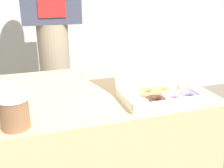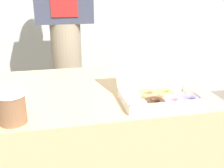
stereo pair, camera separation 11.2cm
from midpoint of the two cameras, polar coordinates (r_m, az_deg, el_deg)
name	(u,v)px [view 2 (the right image)]	position (r m, az deg, el deg)	size (l,w,h in m)	color
table	(100,149)	(1.46, -0.35, -13.95)	(1.03, 0.73, 0.71)	tan
donut_box	(156,94)	(1.15, 12.26, -2.27)	(0.37, 0.30, 0.23)	white
coffee_cup	(12,107)	(0.99, -18.03, -4.95)	(0.11, 0.11, 0.12)	#8C6042
person_customer	(64,14)	(1.86, -8.62, 14.87)	(0.38, 0.23, 1.80)	gray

